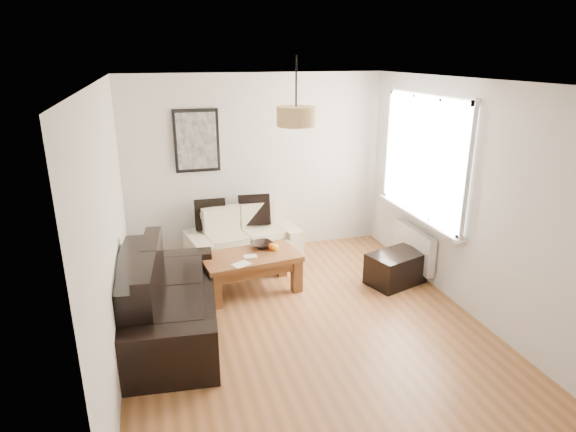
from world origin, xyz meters
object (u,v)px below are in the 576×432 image
object	(u,v)px
ottoman	(396,268)
loveseat_cream	(243,237)
sofa_leather	(168,297)
coffee_table	(251,273)

from	to	relation	value
ottoman	loveseat_cream	bearing A→B (deg)	146.06
sofa_leather	ottoman	world-z (taller)	sofa_leather
coffee_table	ottoman	size ratio (longest dim) A/B	1.65
sofa_leather	coffee_table	bearing A→B (deg)	-49.41
sofa_leather	coffee_table	size ratio (longest dim) A/B	1.67
loveseat_cream	sofa_leather	distance (m)	1.95
coffee_table	ottoman	world-z (taller)	coffee_table
loveseat_cream	ottoman	size ratio (longest dim) A/B	2.12
sofa_leather	ottoman	bearing A→B (deg)	-76.22
coffee_table	ottoman	distance (m)	1.88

